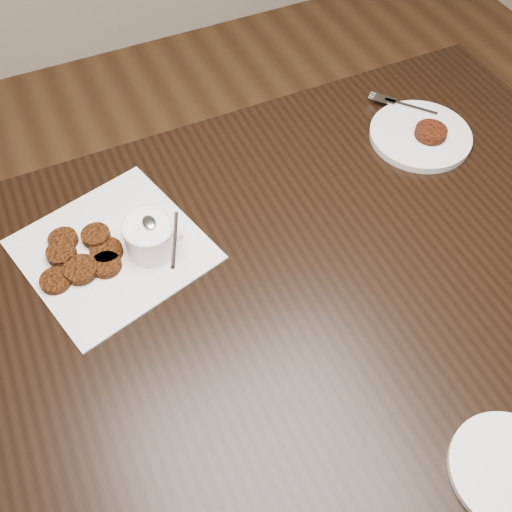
{
  "coord_description": "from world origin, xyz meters",
  "views": [
    {
      "loc": [
        -0.29,
        -0.43,
        1.61
      ],
      "look_at": [
        -0.04,
        0.11,
        0.8
      ],
      "focal_mm": 40.93,
      "sensor_mm": 36.0,
      "label": 1
    }
  ],
  "objects_px": {
    "plate_empty": "(510,471)",
    "sauce_ramekin": "(148,225)",
    "table": "(268,389)",
    "plate_with_patty": "(421,133)",
    "napkin": "(113,250)"
  },
  "relations": [
    {
      "from": "table",
      "to": "sauce_ramekin",
      "type": "distance_m",
      "value": 0.51
    },
    {
      "from": "plate_empty",
      "to": "sauce_ramekin",
      "type": "bearing_deg",
      "value": 119.19
    },
    {
      "from": "sauce_ramekin",
      "to": "plate_with_patty",
      "type": "relative_size",
      "value": 0.6
    },
    {
      "from": "plate_empty",
      "to": "table",
      "type": "bearing_deg",
      "value": 114.31
    },
    {
      "from": "sauce_ramekin",
      "to": "plate_with_patty",
      "type": "distance_m",
      "value": 0.62
    },
    {
      "from": "sauce_ramekin",
      "to": "plate_empty",
      "type": "relative_size",
      "value": 0.74
    },
    {
      "from": "table",
      "to": "plate_with_patty",
      "type": "xyz_separation_m",
      "value": [
        0.47,
        0.24,
        0.39
      ]
    },
    {
      "from": "sauce_ramekin",
      "to": "plate_empty",
      "type": "xyz_separation_m",
      "value": [
        0.33,
        -0.6,
        -0.06
      ]
    },
    {
      "from": "table",
      "to": "napkin",
      "type": "height_order",
      "value": "napkin"
    },
    {
      "from": "table",
      "to": "napkin",
      "type": "relative_size",
      "value": 4.99
    },
    {
      "from": "sauce_ramekin",
      "to": "napkin",
      "type": "bearing_deg",
      "value": 157.6
    },
    {
      "from": "plate_empty",
      "to": "napkin",
      "type": "bearing_deg",
      "value": 122.75
    },
    {
      "from": "napkin",
      "to": "sauce_ramekin",
      "type": "bearing_deg",
      "value": -22.4
    },
    {
      "from": "table",
      "to": "sauce_ramekin",
      "type": "bearing_deg",
      "value": 128.14
    },
    {
      "from": "table",
      "to": "sauce_ramekin",
      "type": "relative_size",
      "value": 11.66
    }
  ]
}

